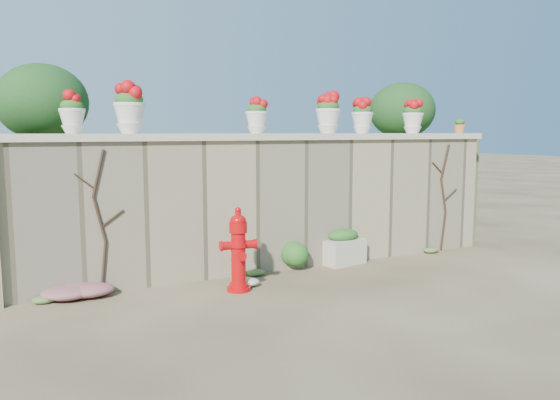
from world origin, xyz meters
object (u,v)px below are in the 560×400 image
planter_box (343,248)px  urn_pot_0 (72,114)px  terracotta_pot (460,127)px  fire_hydrant (238,249)px

planter_box → urn_pot_0: urn_pot_0 is taller
planter_box → terracotta_pot: bearing=-4.3°
fire_hydrant → planter_box: bearing=25.3°
planter_box → urn_pot_0: (-4.01, 0.25, 2.09)m
urn_pot_0 → fire_hydrant: bearing=-25.0°
fire_hydrant → terracotta_pot: 5.14m
fire_hydrant → terracotta_pot: terracotta_pot is taller
urn_pot_0 → terracotta_pot: bearing=0.0°
fire_hydrant → planter_box: (2.10, 0.64, -0.30)m
planter_box → terracotta_pot: terracotta_pot is taller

